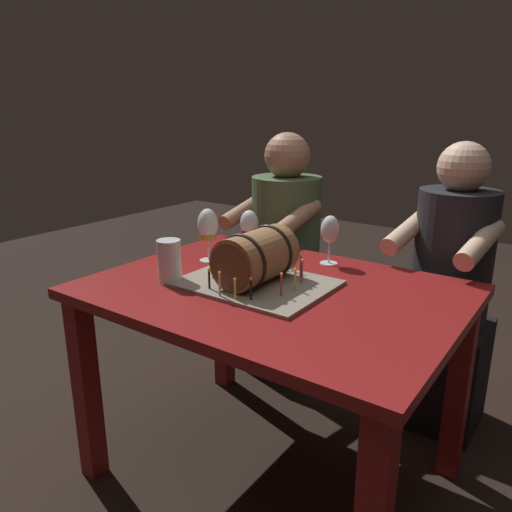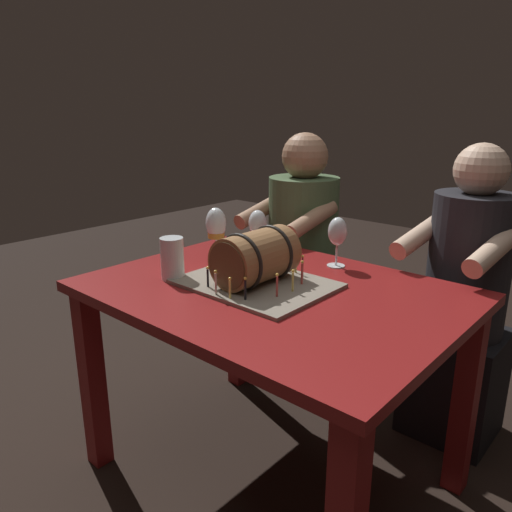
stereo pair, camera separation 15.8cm
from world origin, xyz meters
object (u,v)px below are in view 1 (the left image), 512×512
at_px(wine_glass_red, 249,226).
at_px(person_seated_right, 447,306).
at_px(wine_glass_empty, 330,231).
at_px(dining_table, 273,319).
at_px(person_seated_left, 285,266).
at_px(beer_pint, 169,263).
at_px(barrel_cake, 256,262).
at_px(wine_glass_amber, 208,227).

distance_m(wine_glass_red, person_seated_right, 0.86).
height_order(wine_glass_empty, person_seated_right, person_seated_right).
relative_size(dining_table, person_seated_right, 1.00).
distance_m(wine_glass_empty, wine_glass_red, 0.31).
distance_m(wine_glass_empty, person_seated_right, 0.61).
xyz_separation_m(wine_glass_red, person_seated_left, (-0.13, 0.47, -0.31)).
xyz_separation_m(wine_glass_red, beer_pint, (-0.05, -0.38, -0.06)).
xyz_separation_m(barrel_cake, wine_glass_amber, (-0.30, 0.11, 0.05)).
xyz_separation_m(dining_table, barrel_cake, (-0.06, -0.02, 0.20)).
bearing_deg(wine_glass_empty, person_seated_right, 45.44).
bearing_deg(beer_pint, person_seated_left, 95.28).
height_order(wine_glass_empty, wine_glass_red, wine_glass_red).
relative_size(barrel_cake, wine_glass_amber, 2.35).
height_order(beer_pint, person_seated_left, person_seated_left).
distance_m(barrel_cake, person_seated_left, 0.82).
bearing_deg(wine_glass_red, wine_glass_empty, 21.40).
bearing_deg(dining_table, wine_glass_red, 140.09).
distance_m(wine_glass_empty, wine_glass_amber, 0.45).
relative_size(dining_table, barrel_cake, 2.46).
xyz_separation_m(barrel_cake, wine_glass_empty, (0.09, 0.35, 0.05)).
bearing_deg(wine_glass_red, person_seated_left, 105.57).
distance_m(dining_table, wine_glass_empty, 0.41).
bearing_deg(dining_table, wine_glass_amber, 165.43).
height_order(beer_pint, person_seated_right, person_seated_right).
height_order(dining_table, barrel_cake, barrel_cake).
xyz_separation_m(barrel_cake, wine_glass_red, (-0.20, 0.23, 0.05)).
distance_m(dining_table, person_seated_right, 0.79).
distance_m(barrel_cake, person_seated_right, 0.88).
height_order(barrel_cake, wine_glass_amber, wine_glass_amber).
distance_m(wine_glass_amber, person_seated_right, 1.01).
distance_m(wine_glass_red, wine_glass_amber, 0.16).
height_order(wine_glass_red, wine_glass_amber, wine_glass_amber).
relative_size(barrel_cake, wine_glass_empty, 2.59).
relative_size(wine_glass_red, wine_glass_amber, 0.93).
relative_size(wine_glass_red, person_seated_right, 0.16).
xyz_separation_m(wine_glass_red, wine_glass_amber, (-0.10, -0.12, 0.00)).
relative_size(barrel_cake, person_seated_right, 0.41).
bearing_deg(beer_pint, dining_table, 27.71).
bearing_deg(barrel_cake, wine_glass_red, 130.42).
height_order(wine_glass_red, person_seated_left, person_seated_left).
bearing_deg(beer_pint, wine_glass_empty, 55.12).
bearing_deg(wine_glass_empty, person_seated_left, 139.23).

